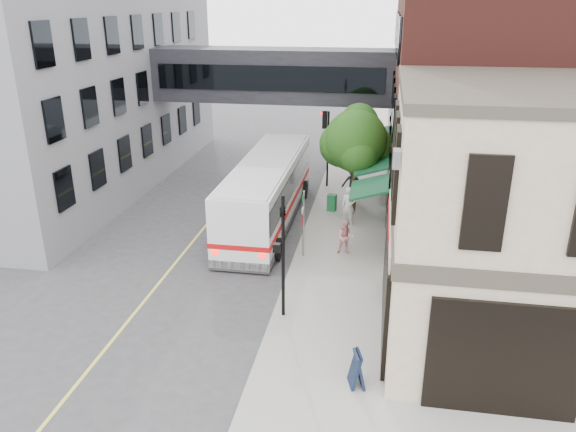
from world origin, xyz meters
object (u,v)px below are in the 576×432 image
(newspaper_box, at_px, (332,203))
(sandwich_board, at_px, (357,369))
(pedestrian_b, at_px, (346,237))
(pedestrian_c, at_px, (352,182))
(pedestrian_a, at_px, (349,206))
(bus, at_px, (267,189))

(newspaper_box, xyz_separation_m, sandwich_board, (2.10, -14.34, 0.11))
(pedestrian_b, height_order, pedestrian_c, pedestrian_c)
(pedestrian_a, height_order, newspaper_box, pedestrian_a)
(bus, xyz_separation_m, pedestrian_b, (4.20, -3.46, -0.88))
(pedestrian_b, distance_m, pedestrian_c, 7.47)
(bus, xyz_separation_m, sandwich_board, (5.19, -12.51, -1.10))
(pedestrian_a, bearing_deg, sandwich_board, -86.44)
(pedestrian_c, xyz_separation_m, newspaper_box, (-0.94, -2.17, -0.49))
(pedestrian_c, distance_m, newspaper_box, 2.42)
(pedestrian_a, xyz_separation_m, pedestrian_b, (0.12, -3.49, -0.19))
(pedestrian_a, distance_m, newspaper_box, 2.12)
(newspaper_box, bearing_deg, pedestrian_b, -66.93)
(pedestrian_a, distance_m, pedestrian_c, 3.98)
(bus, distance_m, pedestrian_c, 5.73)
(pedestrian_b, bearing_deg, pedestrian_c, 85.32)
(bus, relative_size, newspaper_box, 13.38)
(pedestrian_a, relative_size, sandwich_board, 1.74)
(pedestrian_a, relative_size, newspaper_box, 2.15)
(newspaper_box, bearing_deg, sandwich_board, -70.39)
(bus, distance_m, pedestrian_b, 5.51)
(pedestrian_c, relative_size, newspaper_box, 2.09)
(pedestrian_a, distance_m, sandwich_board, 12.58)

